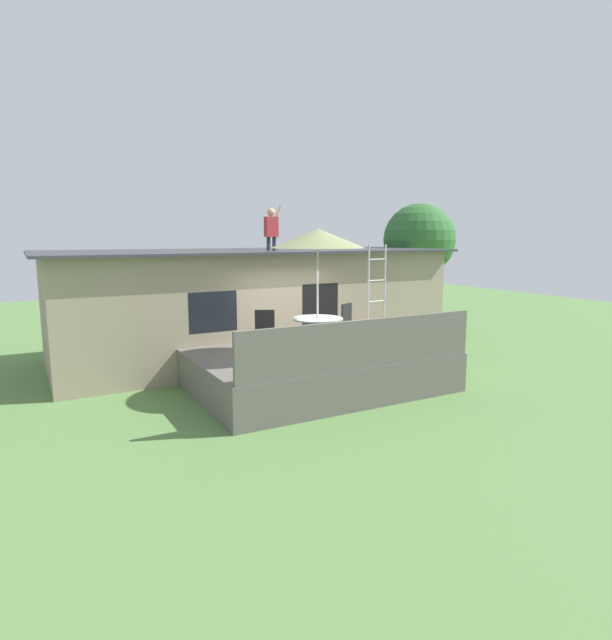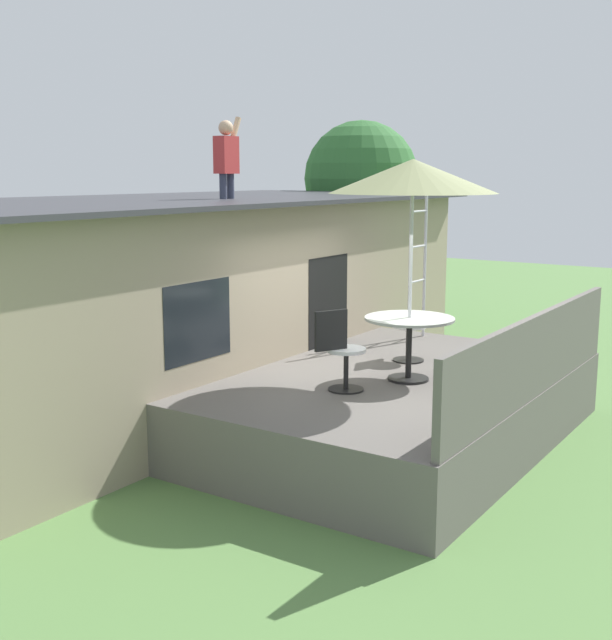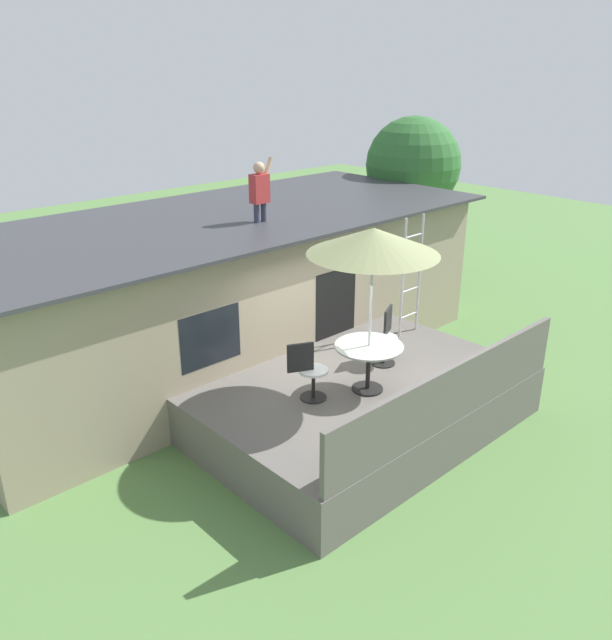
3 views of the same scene
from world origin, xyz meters
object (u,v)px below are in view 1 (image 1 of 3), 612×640
object	(u,v)px
patio_table	(318,326)
person_figure	(272,226)
patio_umbrella	(318,238)
patio_chair_left	(271,332)
backyard_tree	(419,240)
patio_chair_right	(344,325)
step_ladder	(377,291)

from	to	relation	value
patio_table	person_figure	size ratio (longest dim) A/B	0.94
patio_table	patio_umbrella	distance (m)	1.76
person_figure	patio_chair_left	distance (m)	3.62
person_figure	backyard_tree	distance (m)	6.15
patio_umbrella	patio_chair_right	world-z (taller)	patio_umbrella
patio_table	patio_chair_right	size ratio (longest dim) A/B	1.13
patio_table	patio_umbrella	bearing A→B (deg)	45.00
patio_umbrella	backyard_tree	size ratio (longest dim) A/B	0.60
person_figure	patio_chair_right	distance (m)	3.39
patio_table	backyard_tree	xyz separation A→B (m)	(6.38, 4.34, 1.67)
step_ladder	person_figure	bearing A→B (deg)	131.66
backyard_tree	step_ladder	bearing A→B (deg)	-141.21
step_ladder	patio_chair_left	xyz separation A→B (m)	(-3.06, -0.57, -0.64)
patio_table	patio_chair_left	world-z (taller)	patio_chair_left
person_figure	patio_chair_right	size ratio (longest dim) A/B	1.21
patio_chair_left	patio_chair_right	bearing A→B (deg)	27.29
patio_umbrella	backyard_tree	distance (m)	7.72
patio_table	backyard_tree	world-z (taller)	backyard_tree
patio_umbrella	step_ladder	xyz separation A→B (m)	(2.20, 0.98, -1.25)
patio_chair_left	backyard_tree	distance (m)	8.44
patio_table	patio_chair_left	xyz separation A→B (m)	(-0.86, 0.41, -0.13)
patio_table	step_ladder	size ratio (longest dim) A/B	0.47
patio_table	patio_chair_right	xyz separation A→B (m)	(0.94, 0.47, -0.13)
patio_umbrella	patio_chair_right	distance (m)	2.16
person_figure	patio_chair_left	world-z (taller)	person_figure
step_ladder	person_figure	xyz separation A→B (m)	(-1.80, 2.02, 1.54)
patio_table	step_ladder	world-z (taller)	step_ladder
patio_chair_left	person_figure	bearing A→B (deg)	89.55
patio_chair_left	step_ladder	bearing A→B (deg)	35.95
person_figure	patio_chair_left	bearing A→B (deg)	-115.78
patio_chair_right	patio_chair_left	bearing A→B (deg)	-24.55
step_ladder	patio_umbrella	bearing A→B (deg)	-156.00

